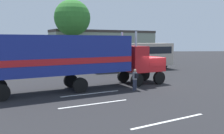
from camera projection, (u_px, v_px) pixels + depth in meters
ground_plane at (154, 84)px, 20.99m from camera, size 120.00×120.00×0.00m
lane_stripe_near at (91, 94)px, 17.12m from camera, size 4.09×1.92×0.01m
lane_stripe_mid at (94, 104)px, 14.35m from camera, size 4.11×1.88×0.01m
lane_stripe_far at (169, 121)px, 11.32m from camera, size 4.04×2.03×0.01m
semi_truck at (76, 57)px, 18.22m from camera, size 13.93×8.10×4.50m
person_bystander at (135, 79)px, 18.23m from camera, size 0.41×0.48×1.63m
parked_bus at (132, 54)px, 30.61m from camera, size 11.25×5.77×3.40m
parked_car at (22, 64)px, 30.84m from camera, size 4.75×3.34×1.57m
tree_left at (72, 18)px, 39.09m from camera, size 5.89×5.89×10.36m
building_backdrop at (104, 43)px, 49.76m from camera, size 22.40×14.45×5.79m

